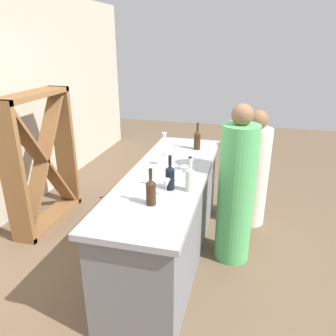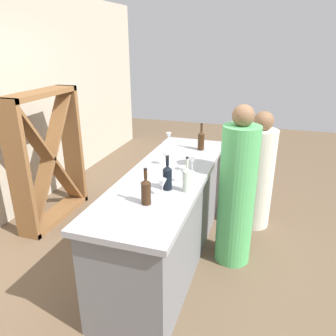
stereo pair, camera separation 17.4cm
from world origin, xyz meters
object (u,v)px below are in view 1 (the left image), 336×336
object	(u,v)px
wine_bottle_leftmost_amber_brown	(151,191)
wine_glass_near_center	(184,171)
wine_glass_far_left	(164,156)
person_left_guest	(236,192)
wine_glass_near_left	(192,160)
wine_bottle_second_right_amber_brown	(197,139)
wine_glass_near_right	(166,184)
wine_bottle_second_left_near_black	(170,177)
wine_bottle_center_clear_pale	(190,178)
wine_glass_far_center	(164,137)
wine_rack	(42,161)
person_center_guest	(253,174)

from	to	relation	value
wine_bottle_leftmost_amber_brown	wine_glass_near_center	size ratio (longest dim) A/B	1.94
wine_glass_far_left	person_left_guest	bearing A→B (deg)	-91.46
wine_glass_near_left	wine_glass_near_center	bearing A→B (deg)	176.81
wine_bottle_second_right_amber_brown	wine_glass_near_right	world-z (taller)	wine_bottle_second_right_amber_brown
wine_bottle_leftmost_amber_brown	wine_bottle_second_left_near_black	world-z (taller)	wine_bottle_second_left_near_black
wine_glass_near_left	wine_bottle_center_clear_pale	bearing A→B (deg)	-172.13
wine_bottle_second_left_near_black	wine_bottle_center_clear_pale	xyz separation A→B (m)	(0.01, -0.17, 0.00)
wine_bottle_leftmost_amber_brown	wine_bottle_second_left_near_black	xyz separation A→B (m)	(0.31, -0.07, 0.00)
wine_bottle_second_right_amber_brown	wine_glass_far_left	distance (m)	0.64
wine_bottle_second_left_near_black	wine_glass_near_left	distance (m)	0.46
wine_bottle_second_left_near_black	wine_glass_near_right	world-z (taller)	wine_bottle_second_left_near_black
wine_bottle_second_right_amber_brown	wine_glass_far_center	xyz separation A→B (m)	(0.05, 0.41, -0.01)
wine_glass_near_left	wine_glass_far_left	xyz separation A→B (m)	(0.10, 0.30, -0.02)
wine_bottle_second_right_amber_brown	wine_glass_near_center	bearing A→B (deg)	-177.07
wine_glass_far_center	wine_rack	bearing A→B (deg)	108.89
wine_glass_near_right	person_left_guest	xyz separation A→B (m)	(0.67, -0.54, -0.31)
wine_rack	wine_glass_far_center	xyz separation A→B (m)	(0.48, -1.39, 0.27)
person_center_guest	wine_glass_near_left	bearing A→B (deg)	61.76
wine_glass_near_center	wine_glass_near_left	bearing A→B (deg)	-3.19
wine_bottle_leftmost_amber_brown	wine_bottle_second_right_amber_brown	xyz separation A→B (m)	(1.45, -0.12, 0.01)
wine_glass_near_center	wine_glass_far_center	bearing A→B (deg)	24.12
wine_bottle_center_clear_pale	wine_glass_near_right	size ratio (longest dim) A/B	2.07
person_left_guest	wine_bottle_leftmost_amber_brown	bearing A→B (deg)	37.74
wine_bottle_center_clear_pale	wine_bottle_second_left_near_black	bearing A→B (deg)	93.69
wine_glass_far_left	wine_rack	bearing A→B (deg)	83.93
wine_rack	wine_glass_near_right	distance (m)	1.97
wine_bottle_leftmost_amber_brown	person_left_guest	xyz separation A→B (m)	(0.83, -0.62, -0.32)
wine_bottle_second_left_near_black	wine_glass_far_center	size ratio (longest dim) A/B	1.90
wine_bottle_leftmost_amber_brown	wine_glass_near_right	world-z (taller)	wine_bottle_leftmost_amber_brown
wine_rack	wine_glass_far_left	distance (m)	1.59
wine_bottle_leftmost_amber_brown	wine_glass_near_right	xyz separation A→B (m)	(0.17, -0.07, -0.01)
wine_glass_far_left	person_center_guest	bearing A→B (deg)	-49.53
wine_bottle_leftmost_amber_brown	person_center_guest	bearing A→B (deg)	-25.68
wine_bottle_center_clear_pale	person_left_guest	bearing A→B (deg)	-35.98
wine_rack	wine_glass_near_left	distance (m)	1.90
wine_bottle_second_left_near_black	wine_bottle_center_clear_pale	distance (m)	0.17
wine_bottle_leftmost_amber_brown	wine_glass_near_center	world-z (taller)	wine_bottle_leftmost_amber_brown
wine_rack	person_left_guest	bearing A→B (deg)	-94.59
wine_bottle_second_right_amber_brown	person_center_guest	xyz separation A→B (m)	(0.18, -0.67, -0.43)
person_left_guest	person_center_guest	xyz separation A→B (m)	(0.79, -0.16, -0.10)
person_left_guest	wine_rack	bearing A→B (deg)	-20.35
wine_bottle_center_clear_pale	wine_glass_far_left	world-z (taller)	wine_bottle_center_clear_pale
wine_bottle_center_clear_pale	wine_glass_far_center	size ratio (longest dim) A/B	1.92
wine_glass_near_left	wine_glass_near_center	size ratio (longest dim) A/B	1.07
wine_rack	wine_glass_far_center	distance (m)	1.49
wine_rack	wine_glass_near_right	size ratio (longest dim) A/B	10.94
wine_glass_near_center	wine_glass_near_right	bearing A→B (deg)	163.65
wine_rack	person_center_guest	world-z (taller)	wine_rack
wine_glass_near_center	person_center_guest	world-z (taller)	person_center_guest
wine_bottle_second_right_amber_brown	person_left_guest	bearing A→B (deg)	-140.66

